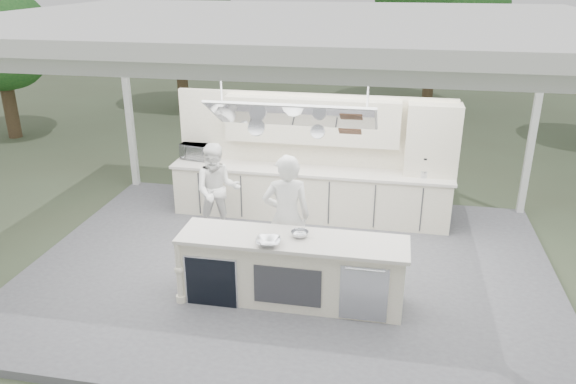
% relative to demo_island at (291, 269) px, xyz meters
% --- Properties ---
extents(ground, '(90.00, 90.00, 0.00)m').
position_rel_demo_island_xyz_m(ground, '(-0.18, 0.91, -0.60)').
color(ground, '#424F36').
rests_on(ground, ground).
extents(stage_deck, '(8.00, 6.00, 0.12)m').
position_rel_demo_island_xyz_m(stage_deck, '(-0.18, 0.91, -0.54)').
color(stage_deck, slate).
rests_on(stage_deck, ground).
extents(tent, '(8.20, 6.20, 3.86)m').
position_rel_demo_island_xyz_m(tent, '(-0.18, 0.90, 3.11)').
color(tent, white).
rests_on(tent, ground).
extents(demo_island, '(3.10, 0.79, 0.95)m').
position_rel_demo_island_xyz_m(demo_island, '(0.00, 0.00, 0.00)').
color(demo_island, white).
rests_on(demo_island, stage_deck).
extents(back_counter, '(5.08, 0.72, 0.95)m').
position_rel_demo_island_xyz_m(back_counter, '(-0.18, 2.81, 0.00)').
color(back_counter, white).
rests_on(back_counter, stage_deck).
extents(back_wall_unit, '(5.05, 0.48, 2.25)m').
position_rel_demo_island_xyz_m(back_wall_unit, '(0.27, 3.03, 0.98)').
color(back_wall_unit, white).
rests_on(back_wall_unit, stage_deck).
extents(tree_cluster, '(19.55, 9.40, 5.85)m').
position_rel_demo_island_xyz_m(tree_cluster, '(-0.34, 10.68, 2.69)').
color(tree_cluster, brown).
rests_on(tree_cluster, ground).
extents(head_chef, '(0.79, 0.62, 1.91)m').
position_rel_demo_island_xyz_m(head_chef, '(-0.18, 0.64, 0.48)').
color(head_chef, white).
rests_on(head_chef, stage_deck).
extents(sous_chef, '(0.94, 0.82, 1.63)m').
position_rel_demo_island_xyz_m(sous_chef, '(-1.60, 1.81, 0.34)').
color(sous_chef, white).
rests_on(sous_chef, stage_deck).
extents(toaster_oven, '(0.59, 0.45, 0.30)m').
position_rel_demo_island_xyz_m(toaster_oven, '(-2.38, 2.99, 0.62)').
color(toaster_oven, silver).
rests_on(toaster_oven, back_counter).
extents(bowl_large, '(0.37, 0.37, 0.08)m').
position_rel_demo_island_xyz_m(bowl_large, '(-0.25, -0.24, 0.52)').
color(bowl_large, silver).
rests_on(bowl_large, demo_island).
extents(bowl_small, '(0.32, 0.32, 0.08)m').
position_rel_demo_island_xyz_m(bowl_small, '(0.11, 0.08, 0.51)').
color(bowl_small, '#B9BBC0').
rests_on(bowl_small, demo_island).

